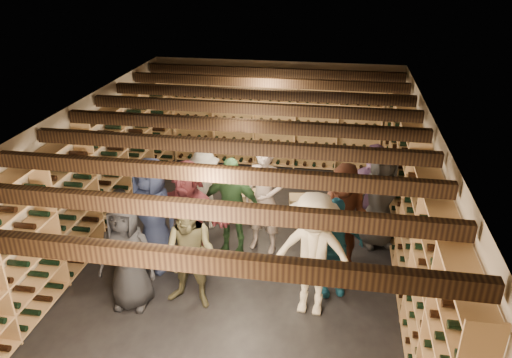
{
  "coord_description": "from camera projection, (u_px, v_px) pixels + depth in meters",
  "views": [
    {
      "loc": [
        1.37,
        -6.86,
        4.63
      ],
      "look_at": [
        0.18,
        0.2,
        1.31
      ],
      "focal_mm": 35.0,
      "sensor_mm": 36.0,
      "label": 1
    }
  ],
  "objects": [
    {
      "name": "person_11",
      "position": [
        373.0,
        187.0,
        8.8
      ],
      "size": [
        1.55,
        1.0,
        1.6
      ],
      "primitive_type": "imported",
      "rotation": [
        0.0,
        0.0,
        -0.39
      ],
      "color": "slate",
      "rests_on": "ground"
    },
    {
      "name": "person_2",
      "position": [
        191.0,
        255.0,
        6.8
      ],
      "size": [
        0.88,
        0.73,
        1.64
      ],
      "primitive_type": "imported",
      "rotation": [
        0.0,
        0.0,
        -0.14
      ],
      "color": "brown",
      "rests_on": "ground"
    },
    {
      "name": "person_5",
      "position": [
        188.0,
        213.0,
        7.8
      ],
      "size": [
        1.69,
        0.97,
        1.74
      ],
      "primitive_type": "imported",
      "rotation": [
        0.0,
        0.0,
        -0.3
      ],
      "color": "brown",
      "rests_on": "ground"
    },
    {
      "name": "ground",
      "position": [
        243.0,
        255.0,
        8.29
      ],
      "size": [
        8.0,
        8.0,
        0.0
      ],
      "primitive_type": "plane",
      "color": "black",
      "rests_on": "ground"
    },
    {
      "name": "person_3",
      "position": [
        313.0,
        255.0,
        6.64
      ],
      "size": [
        1.24,
        0.8,
        1.82
      ],
      "primitive_type": "imported",
      "rotation": [
        0.0,
        0.0,
        -0.11
      ],
      "color": "#C1B497",
      "rests_on": "ground"
    },
    {
      "name": "wine_rack_right",
      "position": [
        411.0,
        210.0,
        7.45
      ],
      "size": [
        0.32,
        7.5,
        2.15
      ],
      "color": "tan",
      "rests_on": "ground"
    },
    {
      "name": "person_8",
      "position": [
        345.0,
        220.0,
        7.56
      ],
      "size": [
        1.0,
        0.85,
        1.78
      ],
      "primitive_type": "imported",
      "rotation": [
        0.0,
        0.0,
        -0.23
      ],
      "color": "#4A2417",
      "rests_on": "ground"
    },
    {
      "name": "ceiling",
      "position": [
        241.0,
        116.0,
        7.28
      ],
      "size": [
        5.5,
        8.0,
        0.01
      ],
      "primitive_type": "cube",
      "color": "beige",
      "rests_on": "walls"
    },
    {
      "name": "wine_rack_left",
      "position": [
        90.0,
        185.0,
        8.22
      ],
      "size": [
        0.32,
        7.5,
        2.15
      ],
      "color": "tan",
      "rests_on": "ground"
    },
    {
      "name": "crate_stack_left",
      "position": [
        248.0,
        204.0,
        9.37
      ],
      "size": [
        0.58,
        0.49,
        0.51
      ],
      "rotation": [
        0.0,
        0.0,
        0.36
      ],
      "color": "tan",
      "rests_on": "ground"
    },
    {
      "name": "person_1",
      "position": [
        122.0,
        237.0,
        7.36
      ],
      "size": [
        0.63,
        0.51,
        1.51
      ],
      "primitive_type": "imported",
      "rotation": [
        0.0,
        0.0,
        -0.31
      ],
      "color": "black",
      "rests_on": "ground"
    },
    {
      "name": "wine_rack_back",
      "position": [
        275.0,
        121.0,
        11.26
      ],
      "size": [
        4.7,
        0.3,
        2.15
      ],
      "color": "tan",
      "rests_on": "ground"
    },
    {
      "name": "person_9",
      "position": [
        205.0,
        190.0,
        8.8
      ],
      "size": [
        1.1,
        0.86,
        1.49
      ],
      "primitive_type": "imported",
      "rotation": [
        0.0,
        0.0,
        0.37
      ],
      "color": "#A19F93",
      "rests_on": "ground"
    },
    {
      "name": "ceiling_joists",
      "position": [
        242.0,
        125.0,
        7.34
      ],
      "size": [
        5.4,
        7.12,
        0.18
      ],
      "color": "black",
      "rests_on": "ground"
    },
    {
      "name": "person_12",
      "position": [
        380.0,
        198.0,
        8.25
      ],
      "size": [
        0.99,
        0.82,
        1.75
      ],
      "primitive_type": "imported",
      "rotation": [
        0.0,
        0.0,
        0.36
      ],
      "color": "#37393D",
      "rests_on": "ground"
    },
    {
      "name": "person_0",
      "position": [
        127.0,
        255.0,
        6.8
      ],
      "size": [
        0.84,
        0.57,
        1.66
      ],
      "primitive_type": "imported",
      "rotation": [
        0.0,
        0.0,
        0.05
      ],
      "color": "black",
      "rests_on": "ground"
    },
    {
      "name": "walls",
      "position": [
        242.0,
        190.0,
        7.78
      ],
      "size": [
        5.52,
        8.02,
        2.4
      ],
      "color": "tan",
      "rests_on": "ground"
    },
    {
      "name": "crate_stack_right",
      "position": [
        303.0,
        209.0,
        9.21
      ],
      "size": [
        0.53,
        0.39,
        0.51
      ],
      "rotation": [
        0.0,
        0.0,
        0.12
      ],
      "color": "tan",
      "rests_on": "ground"
    },
    {
      "name": "person_10",
      "position": [
        231.0,
        207.0,
        8.01
      ],
      "size": [
        1.03,
        0.5,
        1.71
      ],
      "primitive_type": "imported",
      "rotation": [
        0.0,
        0.0,
        -0.09
      ],
      "color": "#264928",
      "rests_on": "ground"
    },
    {
      "name": "crate_loose",
      "position": [
        320.0,
        218.0,
        9.23
      ],
      "size": [
        0.53,
        0.38,
        0.17
      ],
      "primitive_type": "cube",
      "rotation": [
        0.0,
        0.0,
        -0.11
      ],
      "color": "tan",
      "rests_on": "ground"
    },
    {
      "name": "person_6",
      "position": [
        153.0,
        215.0,
        7.63
      ],
      "size": [
        1.04,
        0.83,
        1.85
      ],
      "primitive_type": "imported",
      "rotation": [
        0.0,
        0.0,
        -0.31
      ],
      "color": "#222C4D",
      "rests_on": "ground"
    },
    {
      "name": "person_4",
      "position": [
        333.0,
        246.0,
        7.1
      ],
      "size": [
        0.98,
        0.65,
        1.54
      ],
      "primitive_type": "imported",
      "rotation": [
        0.0,
        0.0,
        0.34
      ],
      "color": "#1B5A7A",
      "rests_on": "ground"
    },
    {
      "name": "person_7",
      "position": [
        264.0,
        199.0,
        8.08
      ],
      "size": [
        0.77,
        0.6,
        1.86
      ],
      "primitive_type": "imported",
      "rotation": [
        0.0,
        0.0,
        -0.25
      ],
      "color": "gray",
      "rests_on": "ground"
    }
  ]
}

